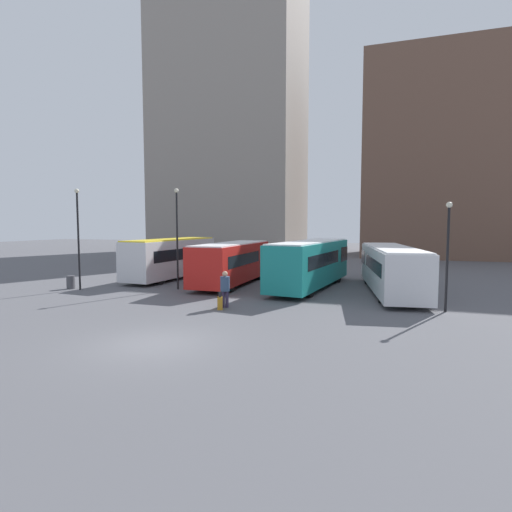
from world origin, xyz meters
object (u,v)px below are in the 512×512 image
(suitcase, at_px, (220,303))
(bus_3, at_px, (391,267))
(traveler, at_px, (225,286))
(lamp_post_2, at_px, (78,232))
(bus_1, at_px, (232,262))
(trash_bin, at_px, (71,282))
(bus_2, at_px, (311,262))
(lamp_post_0, at_px, (177,231))
(bus_0, at_px, (172,257))
(lamp_post_1, at_px, (448,247))

(suitcase, bearing_deg, bus_3, -68.09)
(traveler, height_order, lamp_post_2, lamp_post_2)
(bus_3, bearing_deg, lamp_post_2, 96.54)
(bus_1, height_order, suitcase, bus_1)
(bus_3, relative_size, trash_bin, 13.56)
(bus_1, distance_m, trash_bin, 10.67)
(bus_2, relative_size, lamp_post_0, 1.67)
(bus_2, bearing_deg, trash_bin, 116.96)
(bus_0, distance_m, lamp_post_2, 7.48)
(traveler, distance_m, suitcase, 0.93)
(bus_1, xyz_separation_m, trash_bin, (-9.31, -5.09, -1.15))
(bus_3, xyz_separation_m, trash_bin, (-19.81, -4.96, -1.12))
(bus_1, relative_size, suitcase, 10.31)
(lamp_post_1, bearing_deg, trash_bin, 179.93)
(suitcase, height_order, trash_bin, suitcase)
(lamp_post_0, xyz_separation_m, lamp_post_1, (15.51, -2.00, -0.64))
(bus_1, bearing_deg, suitcase, -162.82)
(bus_2, distance_m, lamp_post_0, 8.95)
(bus_1, distance_m, suitcase, 8.43)
(bus_1, relative_size, lamp_post_1, 1.80)
(traveler, xyz_separation_m, lamp_post_1, (10.43, 2.33, 2.02))
(bus_3, distance_m, lamp_post_0, 13.58)
(bus_0, xyz_separation_m, lamp_post_0, (2.98, -4.46, 2.09))
(bus_1, bearing_deg, traveler, -161.30)
(bus_0, height_order, lamp_post_1, lamp_post_1)
(bus_0, xyz_separation_m, lamp_post_1, (18.50, -6.46, 1.45))
(traveler, bearing_deg, lamp_post_1, -99.75)
(lamp_post_0, bearing_deg, bus_0, 123.78)
(bus_2, distance_m, bus_3, 5.01)
(suitcase, relative_size, lamp_post_1, 0.17)
(bus_2, bearing_deg, lamp_post_2, 118.60)
(traveler, relative_size, suitcase, 2.02)
(bus_0, bearing_deg, trash_bin, 154.02)
(bus_1, relative_size, bus_3, 0.82)
(traveler, relative_size, lamp_post_0, 0.29)
(suitcase, height_order, lamp_post_0, lamp_post_0)
(bus_3, height_order, traveler, bus_3)
(bus_1, bearing_deg, lamp_post_1, -111.54)
(bus_1, relative_size, traveler, 5.10)
(lamp_post_0, relative_size, lamp_post_2, 1.01)
(bus_2, distance_m, suitcase, 8.80)
(lamp_post_1, distance_m, trash_bin, 22.42)
(bus_3, bearing_deg, lamp_post_1, -162.35)
(lamp_post_0, height_order, lamp_post_1, lamp_post_0)
(lamp_post_0, distance_m, lamp_post_1, 15.65)
(lamp_post_2, bearing_deg, bus_3, 15.09)
(suitcase, distance_m, trash_bin, 12.11)
(traveler, bearing_deg, bus_3, -69.82)
(bus_0, bearing_deg, suitcase, -134.93)
(traveler, distance_m, lamp_post_1, 10.88)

